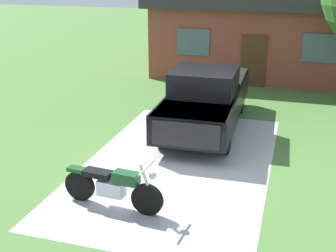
% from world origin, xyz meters
% --- Properties ---
extents(ground_plane, '(80.00, 80.00, 0.00)m').
position_xyz_m(ground_plane, '(0.00, 0.00, 0.00)').
color(ground_plane, '#4B7536').
extents(driveway_pad, '(4.50, 7.65, 0.01)m').
position_xyz_m(driveway_pad, '(0.00, 0.00, 0.00)').
color(driveway_pad, '#AFAFAF').
rests_on(driveway_pad, ground).
extents(motorcycle, '(2.21, 0.70, 1.09)m').
position_xyz_m(motorcycle, '(-0.72, -2.43, 0.47)').
color(motorcycle, black).
rests_on(motorcycle, ground).
extents(pickup_truck, '(2.15, 5.68, 1.90)m').
position_xyz_m(pickup_truck, '(0.10, 2.77, 0.95)').
color(pickup_truck, black).
rests_on(pickup_truck, ground).
extents(neighbor_house, '(9.60, 5.60, 3.50)m').
position_xyz_m(neighbor_house, '(0.93, 10.54, 1.79)').
color(neighbor_house, brown).
rests_on(neighbor_house, ground).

